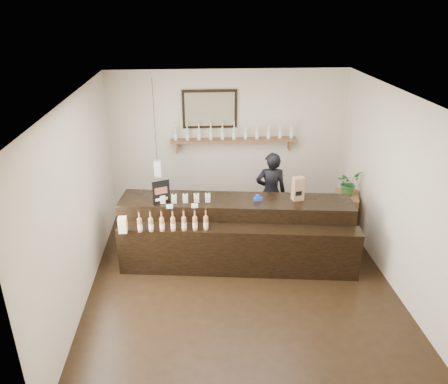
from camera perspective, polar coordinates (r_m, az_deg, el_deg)
ground at (r=6.85m, az=2.14°, el=-11.34°), size 5.00×5.00×0.00m
room_shell at (r=6.03m, az=2.39°, el=1.99°), size 5.00×5.00×5.00m
back_wall_decor at (r=8.25m, az=-0.45°, el=8.48°), size 2.66×0.96×1.69m
counter at (r=7.07m, az=1.53°, el=-5.49°), size 3.75×1.42×1.20m
promo_sign at (r=6.79m, az=-8.20°, el=-0.05°), size 0.26×0.12×0.38m
paper_bag at (r=6.95m, az=9.64°, el=0.44°), size 0.20×0.16×0.38m
tape_dispenser at (r=6.90m, az=4.45°, el=-0.84°), size 0.13×0.07×0.11m
side_cabinet at (r=8.12m, az=15.45°, el=-2.91°), size 0.56×0.65×0.81m
potted_plant at (r=7.87m, az=15.94°, el=1.14°), size 0.52×0.50×0.44m
shopkeeper at (r=7.87m, az=6.14°, el=0.60°), size 0.64×0.43×1.71m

